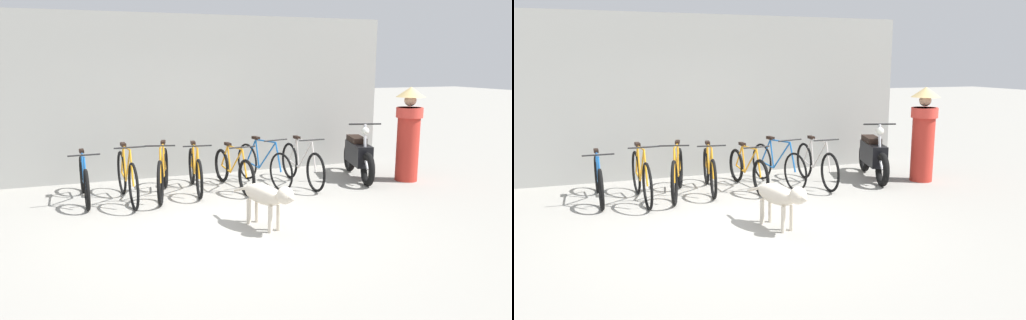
% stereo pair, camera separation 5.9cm
% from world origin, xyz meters
% --- Properties ---
extents(ground_plane, '(60.00, 60.00, 0.00)m').
position_xyz_m(ground_plane, '(0.00, 0.00, 0.00)').
color(ground_plane, gray).
extents(shop_wall_back, '(8.38, 0.20, 3.01)m').
position_xyz_m(shop_wall_back, '(0.00, 3.17, 1.50)').
color(shop_wall_back, gray).
rests_on(shop_wall_back, ground).
extents(bicycle_0, '(0.46, 1.72, 0.81)m').
position_xyz_m(bicycle_0, '(-1.81, 1.83, 0.33)').
color(bicycle_0, black).
rests_on(bicycle_0, ground).
extents(bicycle_1, '(0.46, 1.75, 0.93)m').
position_xyz_m(bicycle_1, '(-1.18, 1.58, 0.38)').
color(bicycle_1, black).
rests_on(bicycle_1, ground).
extents(bicycle_2, '(0.55, 1.75, 0.90)m').
position_xyz_m(bicycle_2, '(-0.60, 1.71, 0.37)').
color(bicycle_2, black).
rests_on(bicycle_2, ground).
extents(bicycle_3, '(0.46, 1.68, 0.84)m').
position_xyz_m(bicycle_3, '(-0.04, 1.85, 0.35)').
color(bicycle_3, black).
rests_on(bicycle_3, ground).
extents(bicycle_4, '(0.46, 1.68, 0.79)m').
position_xyz_m(bicycle_4, '(0.62, 1.81, 0.32)').
color(bicycle_4, black).
rests_on(bicycle_4, ground).
extents(bicycle_5, '(0.52, 1.73, 0.87)m').
position_xyz_m(bicycle_5, '(1.19, 1.86, 0.36)').
color(bicycle_5, black).
rests_on(bicycle_5, ground).
extents(bicycle_6, '(0.46, 1.74, 0.87)m').
position_xyz_m(bicycle_6, '(1.85, 1.66, 0.36)').
color(bicycle_6, black).
rests_on(bicycle_6, ground).
extents(motorcycle, '(0.67, 1.79, 1.08)m').
position_xyz_m(motorcycle, '(3.04, 1.75, 0.43)').
color(motorcycle, black).
rests_on(motorcycle, ground).
extents(stray_dog, '(0.52, 1.16, 0.63)m').
position_xyz_m(stray_dog, '(0.40, -0.37, 0.44)').
color(stray_dog, beige).
rests_on(stray_dog, ground).
extents(person_in_robes, '(0.69, 0.69, 1.71)m').
position_xyz_m(person_in_robes, '(3.79, 1.30, 0.91)').
color(person_in_robes, '#B72D23').
rests_on(person_in_robes, ground).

